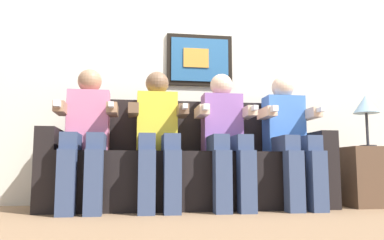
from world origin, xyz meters
The scene contains 9 objects.
ground_plane centered at (0.00, 0.00, 0.00)m, with size 6.12×6.12×0.00m, color #8C6B4C.
back_wall_assembly centered at (0.00, 0.76, 1.30)m, with size 4.71×0.10×2.60m.
couch centered at (0.00, 0.33, 0.31)m, with size 2.31×0.58×0.90m.
person_leftmost centered at (-0.81, 0.16, 0.61)m, with size 0.46×0.56×1.11m.
person_left_center centered at (-0.27, 0.16, 0.61)m, with size 0.46×0.56×1.11m.
person_right_center centered at (0.27, 0.16, 0.61)m, with size 0.46×0.56×1.11m.
person_rightmost centered at (0.81, 0.16, 0.61)m, with size 0.46×0.56×1.11m.
side_table_right centered at (1.50, 0.22, 0.25)m, with size 0.40×0.40×0.50m.
table_lamp centered at (1.55, 0.24, 0.86)m, with size 0.22×0.22×0.46m.
Camera 1 is at (-0.46, -2.93, 0.31)m, focal length 37.22 mm.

